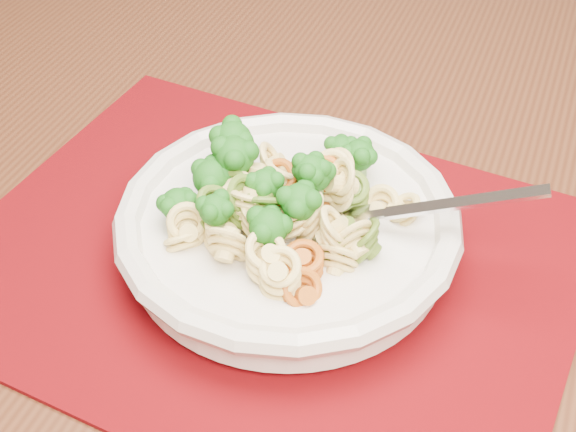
# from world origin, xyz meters

# --- Properties ---
(dining_table) EXTENTS (1.59, 1.12, 0.72)m
(dining_table) POSITION_xyz_m (-0.33, 0.48, 0.63)
(dining_table) COLOR #4B2715
(dining_table) RESTS_ON ground
(placemat) EXTENTS (0.51, 0.43, 0.00)m
(placemat) POSITION_xyz_m (-0.28, 0.38, 0.72)
(placemat) COLOR #5E0406
(placemat) RESTS_ON dining_table
(pasta_bowl) EXTENTS (0.25, 0.25, 0.05)m
(pasta_bowl) POSITION_xyz_m (-0.27, 0.38, 0.75)
(pasta_bowl) COLOR silver
(pasta_bowl) RESTS_ON placemat
(pasta_broccoli_heap) EXTENTS (0.21, 0.21, 0.06)m
(pasta_broccoli_heap) POSITION_xyz_m (-0.27, 0.38, 0.77)
(pasta_broccoli_heap) COLOR #E6BF71
(pasta_broccoli_heap) RESTS_ON pasta_bowl
(fork) EXTENTS (0.18, 0.04, 0.08)m
(fork) POSITION_xyz_m (-0.22, 0.39, 0.76)
(fork) COLOR silver
(fork) RESTS_ON pasta_bowl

